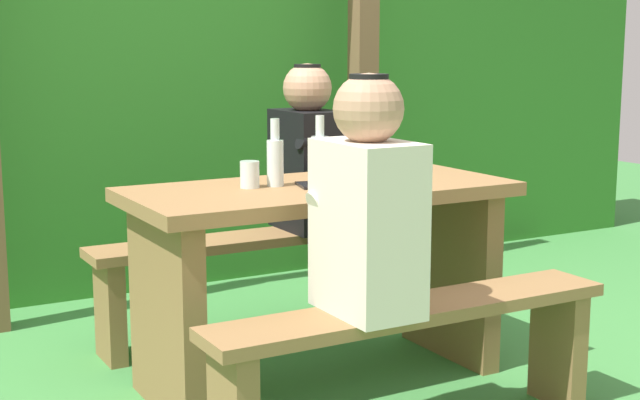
# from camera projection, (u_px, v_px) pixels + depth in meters

# --- Properties ---
(ground_plane) EXTENTS (12.00, 12.00, 0.00)m
(ground_plane) POSITION_uv_depth(u_px,v_px,m) (320.00, 380.00, 3.44)
(ground_plane) COLOR #3E843F
(hedge_backdrop) EXTENTS (6.40, 0.61, 1.63)m
(hedge_backdrop) POSITION_uv_depth(u_px,v_px,m) (151.00, 126.00, 4.89)
(hedge_backdrop) COLOR #2C6F23
(hedge_backdrop) RESTS_ON ground_plane
(pergola_post_right) EXTENTS (0.12, 0.12, 2.11)m
(pergola_post_right) POSITION_uv_depth(u_px,v_px,m) (363.00, 82.00, 4.79)
(pergola_post_right) COLOR brown
(pergola_post_right) RESTS_ON ground_plane
(picnic_table) EXTENTS (1.40, 0.64, 0.74)m
(picnic_table) POSITION_uv_depth(u_px,v_px,m) (320.00, 249.00, 3.36)
(picnic_table) COLOR olive
(picnic_table) RESTS_ON ground_plane
(bench_near) EXTENTS (1.40, 0.24, 0.45)m
(bench_near) POSITION_uv_depth(u_px,v_px,m) (413.00, 343.00, 2.88)
(bench_near) COLOR olive
(bench_near) RESTS_ON ground_plane
(bench_far) EXTENTS (1.40, 0.24, 0.45)m
(bench_far) POSITION_uv_depth(u_px,v_px,m) (251.00, 264.00, 3.90)
(bench_far) COLOR olive
(bench_far) RESTS_ON ground_plane
(person_white_shirt) EXTENTS (0.25, 0.35, 0.72)m
(person_white_shirt) POSITION_uv_depth(u_px,v_px,m) (367.00, 204.00, 2.72)
(person_white_shirt) COLOR silver
(person_white_shirt) RESTS_ON bench_near
(person_black_coat) EXTENTS (0.25, 0.35, 0.72)m
(person_black_coat) POSITION_uv_depth(u_px,v_px,m) (308.00, 154.00, 3.95)
(person_black_coat) COLOR black
(person_black_coat) RESTS_ON bench_far
(drinking_glass) EXTENTS (0.07, 0.07, 0.10)m
(drinking_glass) POSITION_uv_depth(u_px,v_px,m) (250.00, 174.00, 3.24)
(drinking_glass) COLOR silver
(drinking_glass) RESTS_ON picnic_table
(bottle_left) EXTENTS (0.06, 0.06, 0.24)m
(bottle_left) POSITION_uv_depth(u_px,v_px,m) (275.00, 159.00, 3.27)
(bottle_left) COLOR silver
(bottle_left) RESTS_ON picnic_table
(bottle_right) EXTENTS (0.06, 0.06, 0.25)m
(bottle_right) POSITION_uv_depth(u_px,v_px,m) (320.00, 156.00, 3.37)
(bottle_right) COLOR silver
(bottle_right) RESTS_ON picnic_table
(cell_phone) EXTENTS (0.10, 0.15, 0.01)m
(cell_phone) POSITION_uv_depth(u_px,v_px,m) (309.00, 185.00, 3.27)
(cell_phone) COLOR black
(cell_phone) RESTS_ON picnic_table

